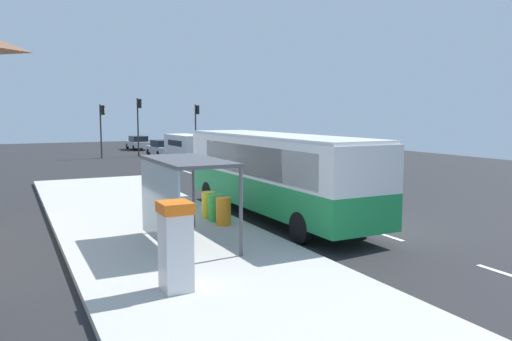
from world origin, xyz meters
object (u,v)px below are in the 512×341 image
(recycling_bin_orange, at_px, (223,211))
(recycling_bin_yellow, at_px, (209,205))
(bus, at_px, (274,170))
(traffic_light_median, at_px, (139,118))
(bus_shelter, at_px, (177,179))
(traffic_light_far_side, at_px, (102,123))
(traffic_light_near_side, at_px, (197,122))
(white_van, at_px, (187,147))
(sedan_far, at_px, (162,148))
(ticket_machine, at_px, (176,245))
(recycling_bin_green, at_px, (216,208))
(sedan_near, at_px, (138,143))

(recycling_bin_orange, height_order, recycling_bin_yellow, same)
(bus, bearing_deg, traffic_light_median, 86.03)
(traffic_light_median, height_order, bus_shelter, traffic_light_median)
(traffic_light_far_side, bearing_deg, traffic_light_near_side, -5.31)
(white_van, relative_size, sedan_far, 1.17)
(sedan_far, distance_m, traffic_light_near_side, 4.09)
(traffic_light_median, bearing_deg, traffic_light_near_side, -17.40)
(white_van, relative_size, traffic_light_median, 0.98)
(ticket_machine, distance_m, bus_shelter, 3.98)
(white_van, xyz_separation_m, recycling_bin_green, (-6.40, -22.23, -0.69))
(white_van, height_order, sedan_near, white_van)
(sedan_near, bearing_deg, bus_shelter, -101.77)
(recycling_bin_yellow, bearing_deg, white_van, 73.44)
(white_van, bearing_deg, recycling_bin_yellow, -106.56)
(traffic_light_median, bearing_deg, recycling_bin_green, -98.54)
(recycling_bin_yellow, xyz_separation_m, traffic_light_far_side, (1.10, 29.11, 2.54))
(ticket_machine, distance_m, traffic_light_near_side, 37.62)
(ticket_machine, height_order, recycling_bin_green, ticket_machine)
(bus_shelter, bearing_deg, traffic_light_median, 78.39)
(sedan_far, xyz_separation_m, traffic_light_near_side, (3.20, -0.75, 2.43))
(traffic_light_far_side, bearing_deg, recycling_bin_orange, -92.07)
(ticket_machine, relative_size, traffic_light_median, 0.36)
(bus, xyz_separation_m, recycling_bin_orange, (-2.49, -0.95, -1.19))
(bus, height_order, ticket_machine, bus)
(recycling_bin_orange, bearing_deg, sedan_near, 80.76)
(sedan_far, distance_m, ticket_machine, 37.30)
(traffic_light_median, bearing_deg, bus_shelter, -101.61)
(sedan_far, relative_size, traffic_light_median, 0.83)
(recycling_bin_yellow, xyz_separation_m, traffic_light_near_side, (9.70, 28.31, 2.57))
(bus, relative_size, recycling_bin_yellow, 11.62)
(recycling_bin_green, relative_size, traffic_light_median, 0.18)
(recycling_bin_yellow, distance_m, bus_shelter, 4.17)
(sedan_near, distance_m, recycling_bin_yellow, 39.13)
(traffic_light_far_side, distance_m, bus_shelter, 32.52)
(recycling_bin_orange, bearing_deg, recycling_bin_green, 90.00)
(sedan_far, bearing_deg, white_van, -90.79)
(bus, distance_m, traffic_light_near_side, 29.68)
(recycling_bin_green, height_order, traffic_light_near_side, traffic_light_near_side)
(traffic_light_near_side, bearing_deg, sedan_far, 166.73)
(traffic_light_far_side, relative_size, traffic_light_median, 0.88)
(recycling_bin_orange, distance_m, bus_shelter, 3.21)
(white_van, bearing_deg, traffic_light_median, 102.16)
(recycling_bin_green, xyz_separation_m, recycling_bin_yellow, (0.00, 0.70, 0.00))
(bus, xyz_separation_m, white_van, (3.91, 21.98, -0.50))
(white_van, distance_m, traffic_light_far_side, 9.43)
(sedan_near, bearing_deg, sedan_far, -89.99)
(sedan_far, relative_size, recycling_bin_green, 4.73)
(traffic_light_near_side, bearing_deg, bus_shelter, -110.70)
(white_van, xyz_separation_m, sedan_far, (0.10, 7.53, -0.55))
(white_van, relative_size, sedan_near, 1.19)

